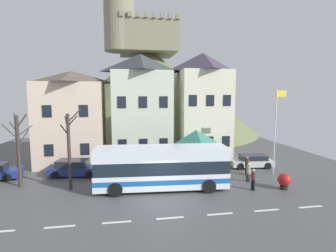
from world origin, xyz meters
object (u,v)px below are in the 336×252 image
object	(u,v)px
parked_car_01	(251,161)
townhouse_00	(73,117)
pedestrian_00	(253,179)
public_bench	(201,161)
transit_bus	(162,168)
bus_shelter	(196,138)
bare_tree_00	(18,149)
flagpole	(276,126)
pedestrian_01	(216,168)
harbour_buoy	(284,180)
townhouse_02	(202,107)
parked_car_02	(74,168)
pedestrian_02	(248,172)
bare_tree_01	(69,149)
hilltop_castle	(148,89)
townhouse_01	(141,108)
pedestrian_03	(247,165)

from	to	relation	value
parked_car_01	townhouse_00	bearing A→B (deg)	-12.07
pedestrian_00	public_bench	xyz separation A→B (m)	(-1.79, 7.12, -0.41)
transit_bus	parked_car_01	distance (m)	10.59
bus_shelter	bare_tree_00	xyz separation A→B (m)	(-14.41, -1.71, -0.17)
parked_car_01	public_bench	world-z (taller)	parked_car_01
transit_bus	townhouse_00	bearing A→B (deg)	132.60
townhouse_00	bus_shelter	distance (m)	13.18
townhouse_00	transit_bus	world-z (taller)	townhouse_00
transit_bus	public_bench	bearing A→B (deg)	53.60
flagpole	bare_tree_00	bearing A→B (deg)	179.06
pedestrian_01	harbour_buoy	world-z (taller)	pedestrian_01
townhouse_02	harbour_buoy	bearing A→B (deg)	-73.49
parked_car_02	flagpole	distance (m)	17.99
transit_bus	parked_car_01	xyz separation A→B (m)	(9.53, 4.50, -1.01)
townhouse_02	bus_shelter	distance (m)	6.03
flagpole	bare_tree_00	xyz separation A→B (m)	(-21.03, 0.35, -1.37)
pedestrian_01	bare_tree_00	bearing A→B (deg)	179.43
pedestrian_02	bare_tree_00	bearing A→B (deg)	173.95
townhouse_02	pedestrian_02	size ratio (longest dim) A/B	7.44
townhouse_02	pedestrian_01	distance (m)	8.53
townhouse_00	flagpole	size ratio (longest dim) A/B	1.27
townhouse_02	bus_shelter	size ratio (longest dim) A/B	2.99
parked_car_02	bare_tree_01	bearing A→B (deg)	-76.39
pedestrian_01	pedestrian_02	bearing A→B (deg)	-39.09
townhouse_00	pedestrian_00	xyz separation A→B (m)	(14.55, -11.29, -3.86)
parked_car_02	bare_tree_00	bearing A→B (deg)	-139.85
townhouse_00	bare_tree_01	xyz separation A→B (m)	(1.21, -8.76, -1.67)
public_bench	parked_car_01	bearing A→B (deg)	-14.46
hilltop_castle	bare_tree_01	xyz separation A→B (m)	(-8.74, -30.95, -5.19)
pedestrian_02	harbour_buoy	distance (m)	2.77
parked_car_01	transit_bus	bearing A→B (deg)	30.29
public_bench	townhouse_01	bearing A→B (deg)	148.08
hilltop_castle	pedestrian_02	distance (m)	32.87
townhouse_00	bare_tree_00	world-z (taller)	townhouse_00
bare_tree_01	parked_car_01	bearing A→B (deg)	11.77
townhouse_02	bare_tree_00	xyz separation A→B (m)	(-16.48, -6.71, -2.82)
townhouse_00	parked_car_01	size ratio (longest dim) A/B	2.26
townhouse_00	bus_shelter	size ratio (longest dim) A/B	2.46
townhouse_01	townhouse_02	size ratio (longest dim) A/B	0.98
hilltop_castle	parked_car_02	bearing A→B (deg)	-108.22
transit_bus	bus_shelter	world-z (taller)	bus_shelter
parked_car_02	bare_tree_01	size ratio (longest dim) A/B	0.76
public_bench	flagpole	size ratio (longest dim) A/B	0.21
bus_shelter	flagpole	world-z (taller)	flagpole
parked_car_02	bare_tree_00	size ratio (longest dim) A/B	0.80
pedestrian_02	townhouse_00	bearing A→B (deg)	148.04
transit_bus	pedestrian_01	xyz separation A→B (m)	(5.05, 2.18, -0.85)
parked_car_01	harbour_buoy	world-z (taller)	parked_car_01
townhouse_01	bare_tree_01	xyz separation A→B (m)	(-5.87, -8.14, -2.57)
pedestrian_03	bare_tree_01	world-z (taller)	bare_tree_01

